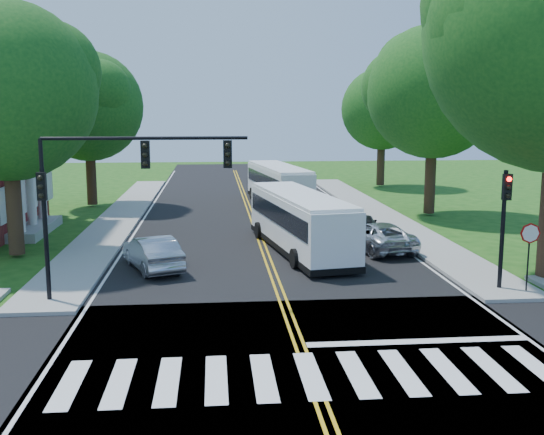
{
  "coord_description": "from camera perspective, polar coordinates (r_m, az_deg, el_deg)",
  "views": [
    {
      "loc": [
        -2.39,
        -15.66,
        6.65
      ],
      "look_at": [
        -0.05,
        9.69,
        2.4
      ],
      "focal_mm": 42.0,
      "sensor_mm": 36.0,
      "label": 1
    }
  ],
  "objects": [
    {
      "name": "dark_sedan",
      "position": [
        34.42,
        8.03,
        -0.73
      ],
      "size": [
        2.51,
        4.37,
        1.19
      ],
      "primitive_type": "imported",
      "rotation": [
        0.0,
        0.0,
        2.93
      ],
      "color": "black",
      "rests_on": "road"
    },
    {
      "name": "edge_line_w",
      "position": [
        38.5,
        -11.76,
        -0.65
      ],
      "size": [
        0.12,
        70.0,
        0.01
      ],
      "primitive_type": "cube",
      "color": "silver",
      "rests_on": "road"
    },
    {
      "name": "hatchback",
      "position": [
        27.45,
        -10.66,
        -3.13
      ],
      "size": [
        3.02,
        4.66,
        1.45
      ],
      "primitive_type": "imported",
      "rotation": [
        0.0,
        0.0,
        3.51
      ],
      "color": "#B0B3B8",
      "rests_on": "road"
    },
    {
      "name": "tree_west_near",
      "position": [
        31.04,
        -22.72,
        10.38
      ],
      "size": [
        8.0,
        8.0,
        11.4
      ],
      "color": "#361E15",
      "rests_on": "ground"
    },
    {
      "name": "road",
      "position": [
        34.39,
        -1.18,
        -1.66
      ],
      "size": [
        14.0,
        96.0,
        0.01
      ],
      "primitive_type": "cube",
      "color": "black",
      "rests_on": "ground"
    },
    {
      "name": "crosswalk",
      "position": [
        16.72,
        3.49,
        -13.91
      ],
      "size": [
        12.6,
        3.0,
        0.01
      ],
      "primitive_type": "cube",
      "color": "silver",
      "rests_on": "road"
    },
    {
      "name": "stop_bar",
      "position": [
        19.41,
        12.97,
        -10.76
      ],
      "size": [
        6.6,
        0.4,
        0.01
      ],
      "primitive_type": "cube",
      "color": "silver",
      "rests_on": "road"
    },
    {
      "name": "signal_nw",
      "position": [
        22.48,
        -14.13,
        3.39
      ],
      "size": [
        7.15,
        0.46,
        5.66
      ],
      "color": "black",
      "rests_on": "ground"
    },
    {
      "name": "tree_west_far",
      "position": [
        46.47,
        -16.17,
        9.53
      ],
      "size": [
        7.6,
        7.6,
        10.67
      ],
      "color": "#361E15",
      "rests_on": "ground"
    },
    {
      "name": "suv",
      "position": [
        31.14,
        9.49,
        -1.67
      ],
      "size": [
        3.09,
        5.27,
        1.38
      ],
      "primitive_type": "imported",
      "rotation": [
        0.0,
        0.0,
        3.31
      ],
      "color": "silver",
      "rests_on": "road"
    },
    {
      "name": "sidewalk_nw",
      "position": [
        41.61,
        -13.36,
        0.13
      ],
      "size": [
        2.6,
        40.0,
        0.15
      ],
      "primitive_type": "cube",
      "color": "gray",
      "rests_on": "ground"
    },
    {
      "name": "signal_ne",
      "position": [
        24.78,
        20.1,
        0.35
      ],
      "size": [
        0.3,
        0.46,
        4.4
      ],
      "color": "black",
      "rests_on": "ground"
    },
    {
      "name": "cross_road",
      "position": [
        17.18,
        3.23,
        -13.28
      ],
      "size": [
        60.0,
        12.0,
        0.01
      ],
      "primitive_type": "cube",
      "color": "black",
      "rests_on": "ground"
    },
    {
      "name": "bus_follow",
      "position": [
        45.59,
        0.58,
        2.99
      ],
      "size": [
        3.88,
        11.17,
        2.83
      ],
      "rotation": [
        0.0,
        0.0,
        3.28
      ],
      "color": "white",
      "rests_on": "road"
    },
    {
      "name": "sidewalk_ne",
      "position": [
        42.55,
        9.36,
        0.46
      ],
      "size": [
        2.6,
        40.0,
        0.15
      ],
      "primitive_type": "cube",
      "color": "gray",
      "rests_on": "ground"
    },
    {
      "name": "tree_east_far",
      "position": [
        57.62,
        9.86,
        9.55
      ],
      "size": [
        7.2,
        7.2,
        10.34
      ],
      "color": "#361E15",
      "rests_on": "ground"
    },
    {
      "name": "edge_line_e",
      "position": [
        39.33,
        8.33,
        -0.34
      ],
      "size": [
        0.12,
        70.0,
        0.01
      ],
      "primitive_type": "cube",
      "color": "silver",
      "rests_on": "road"
    },
    {
      "name": "tree_east_mid",
      "position": [
        42.04,
        14.29,
        10.83
      ],
      "size": [
        8.4,
        8.4,
        11.93
      ],
      "color": "#361E15",
      "rests_on": "ground"
    },
    {
      "name": "ground",
      "position": [
        17.18,
        3.23,
        -13.3
      ],
      "size": [
        140.0,
        140.0,
        0.0
      ],
      "primitive_type": "plane",
      "color": "#164711",
      "rests_on": "ground"
    },
    {
      "name": "bus_lead",
      "position": [
        30.42,
        2.47,
        -0.3
      ],
      "size": [
        4.05,
        11.07,
        2.8
      ],
      "rotation": [
        0.0,
        0.0,
        3.3
      ],
      "color": "white",
      "rests_on": "road"
    },
    {
      "name": "center_line",
      "position": [
        38.32,
        -1.61,
        -0.5
      ],
      "size": [
        0.36,
        70.0,
        0.01
      ],
      "primitive_type": "cube",
      "color": "gold",
      "rests_on": "road"
    },
    {
      "name": "stop_sign",
      "position": [
        24.88,
        22.1,
        -1.92
      ],
      "size": [
        0.76,
        0.08,
        2.53
      ],
      "color": "black",
      "rests_on": "ground"
    }
  ]
}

